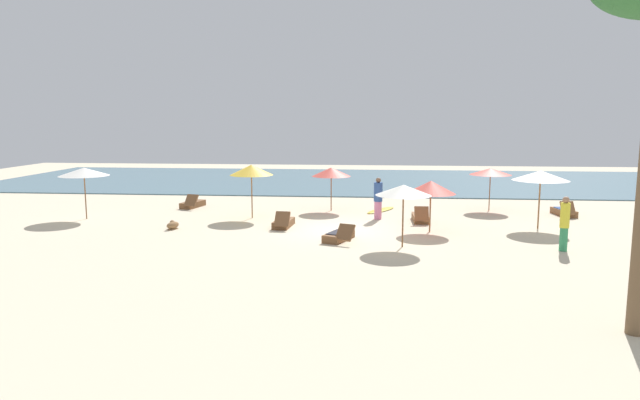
{
  "coord_description": "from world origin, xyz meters",
  "views": [
    {
      "loc": [
        1.23,
        -21.31,
        4.31
      ],
      "look_at": [
        -0.77,
        0.46,
        1.1
      ],
      "focal_mm": 31.7,
      "sensor_mm": 36.0,
      "label": 1
    }
  ],
  "objects_px": {
    "umbrella_0": "(491,172)",
    "umbrella_2": "(541,176)",
    "lounger_3": "(193,204)",
    "surfboard": "(381,210)",
    "umbrella_4": "(403,190)",
    "umbrella_6": "(431,187)",
    "lounger_0": "(564,212)",
    "dog": "(173,225)",
    "person_0": "(378,198)",
    "lounger_4": "(420,218)",
    "lounger_1": "(339,236)",
    "lounger_2": "(283,223)",
    "umbrella_1": "(84,172)",
    "umbrella_5": "(331,172)",
    "umbrella_3": "(251,170)",
    "person_1": "(565,223)"
  },
  "relations": [
    {
      "from": "umbrella_0",
      "to": "umbrella_2",
      "type": "bearing_deg",
      "value": -76.63
    },
    {
      "from": "lounger_3",
      "to": "surfboard",
      "type": "height_order",
      "value": "lounger_3"
    },
    {
      "from": "umbrella_4",
      "to": "umbrella_6",
      "type": "relative_size",
      "value": 1.08
    },
    {
      "from": "lounger_0",
      "to": "dog",
      "type": "relative_size",
      "value": 2.54
    },
    {
      "from": "umbrella_0",
      "to": "person_0",
      "type": "height_order",
      "value": "umbrella_0"
    },
    {
      "from": "lounger_0",
      "to": "lounger_4",
      "type": "distance_m",
      "value": 6.76
    },
    {
      "from": "lounger_1",
      "to": "person_0",
      "type": "xyz_separation_m",
      "value": [
        1.39,
        4.4,
        0.72
      ]
    },
    {
      "from": "umbrella_6",
      "to": "lounger_3",
      "type": "relative_size",
      "value": 1.1
    },
    {
      "from": "umbrella_2",
      "to": "lounger_2",
      "type": "xyz_separation_m",
      "value": [
        -9.95,
        -0.61,
        -1.91
      ]
    },
    {
      "from": "umbrella_0",
      "to": "umbrella_1",
      "type": "distance_m",
      "value": 18.03
    },
    {
      "from": "umbrella_5",
      "to": "umbrella_1",
      "type": "bearing_deg",
      "value": -163.0
    },
    {
      "from": "umbrella_4",
      "to": "umbrella_5",
      "type": "relative_size",
      "value": 1.04
    },
    {
      "from": "umbrella_1",
      "to": "umbrella_4",
      "type": "relative_size",
      "value": 1.05
    },
    {
      "from": "umbrella_2",
      "to": "umbrella_4",
      "type": "relative_size",
      "value": 1.08
    },
    {
      "from": "umbrella_5",
      "to": "lounger_0",
      "type": "distance_m",
      "value": 10.5
    },
    {
      "from": "umbrella_0",
      "to": "umbrella_5",
      "type": "xyz_separation_m",
      "value": [
        -7.34,
        -0.73,
        -0.01
      ]
    },
    {
      "from": "lounger_2",
      "to": "dog",
      "type": "distance_m",
      "value": 4.3
    },
    {
      "from": "umbrella_5",
      "to": "umbrella_2",
      "type": "bearing_deg",
      "value": -23.0
    },
    {
      "from": "umbrella_1",
      "to": "dog",
      "type": "xyz_separation_m",
      "value": [
        4.46,
        -1.84,
        -1.86
      ]
    },
    {
      "from": "umbrella_2",
      "to": "umbrella_3",
      "type": "distance_m",
      "value": 11.68
    },
    {
      "from": "umbrella_5",
      "to": "person_0",
      "type": "bearing_deg",
      "value": -43.61
    },
    {
      "from": "umbrella_3",
      "to": "umbrella_4",
      "type": "height_order",
      "value": "umbrella_3"
    },
    {
      "from": "umbrella_3",
      "to": "lounger_2",
      "type": "distance_m",
      "value": 3.15
    },
    {
      "from": "lounger_3",
      "to": "lounger_4",
      "type": "bearing_deg",
      "value": -14.65
    },
    {
      "from": "lounger_0",
      "to": "lounger_1",
      "type": "distance_m",
      "value": 11.33
    },
    {
      "from": "umbrella_5",
      "to": "surfboard",
      "type": "distance_m",
      "value": 2.92
    },
    {
      "from": "umbrella_1",
      "to": "lounger_1",
      "type": "bearing_deg",
      "value": -16.69
    },
    {
      "from": "umbrella_2",
      "to": "lounger_1",
      "type": "xyz_separation_m",
      "value": [
        -7.6,
        -2.9,
        -1.91
      ]
    },
    {
      "from": "lounger_2",
      "to": "lounger_4",
      "type": "bearing_deg",
      "value": 17.18
    },
    {
      "from": "umbrella_0",
      "to": "lounger_3",
      "type": "bearing_deg",
      "value": -178.31
    },
    {
      "from": "lounger_3",
      "to": "umbrella_2",
      "type": "bearing_deg",
      "value": -14.37
    },
    {
      "from": "umbrella_1",
      "to": "lounger_0",
      "type": "distance_m",
      "value": 20.88
    },
    {
      "from": "lounger_2",
      "to": "surfboard",
      "type": "distance_m",
      "value": 5.81
    },
    {
      "from": "umbrella_1",
      "to": "lounger_1",
      "type": "distance_m",
      "value": 11.65
    },
    {
      "from": "surfboard",
      "to": "umbrella_4",
      "type": "bearing_deg",
      "value": -85.28
    },
    {
      "from": "umbrella_2",
      "to": "surfboard",
      "type": "bearing_deg",
      "value": 148.61
    },
    {
      "from": "umbrella_4",
      "to": "person_1",
      "type": "relative_size",
      "value": 1.18
    },
    {
      "from": "lounger_3",
      "to": "dog",
      "type": "bearing_deg",
      "value": -80.2
    },
    {
      "from": "umbrella_5",
      "to": "lounger_2",
      "type": "bearing_deg",
      "value": -110.92
    },
    {
      "from": "lounger_4",
      "to": "umbrella_3",
      "type": "bearing_deg",
      "value": 178.57
    },
    {
      "from": "umbrella_5",
      "to": "lounger_0",
      "type": "bearing_deg",
      "value": -2.38
    },
    {
      "from": "person_0",
      "to": "surfboard",
      "type": "bearing_deg",
      "value": 85.82
    },
    {
      "from": "umbrella_1",
      "to": "lounger_3",
      "type": "relative_size",
      "value": 1.24
    },
    {
      "from": "lounger_1",
      "to": "lounger_4",
      "type": "bearing_deg",
      "value": 51.64
    },
    {
      "from": "dog",
      "to": "person_0",
      "type": "bearing_deg",
      "value": 20.26
    },
    {
      "from": "dog",
      "to": "lounger_4",
      "type": "bearing_deg",
      "value": 14.55
    },
    {
      "from": "umbrella_6",
      "to": "dog",
      "type": "xyz_separation_m",
      "value": [
        -9.89,
        -0.41,
        -1.54
      ]
    },
    {
      "from": "umbrella_4",
      "to": "person_1",
      "type": "xyz_separation_m",
      "value": [
        5.18,
        -0.1,
        -1.0
      ]
    },
    {
      "from": "umbrella_2",
      "to": "umbrella_3",
      "type": "relative_size",
      "value": 0.99
    },
    {
      "from": "umbrella_5",
      "to": "person_0",
      "type": "distance_m",
      "value": 3.11
    }
  ]
}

